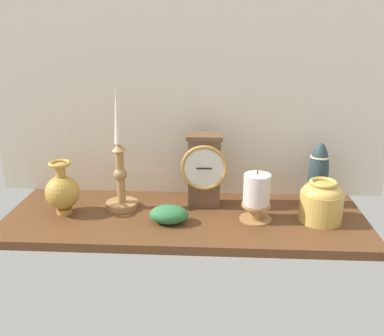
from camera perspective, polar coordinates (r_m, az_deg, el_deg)
The scene contains 9 objects.
ground_plane at distance 121.79cm, azimuth -0.93°, elevation -6.78°, with size 100.00×36.00×2.40cm, color brown.
back_wall at distance 129.88cm, azimuth -0.40°, elevation 10.40°, with size 120.00×2.00×65.00cm, color beige.
mantel_clock at distance 124.03cm, azimuth 1.65°, elevation -0.18°, with size 13.35×7.99×21.33cm.
candlestick_tall_left at distance 123.80cm, azimuth -9.48°, elevation -0.55°, with size 9.25×9.25×35.80cm.
brass_vase_bulbous at distance 125.27cm, azimuth -16.76°, elevation -2.92°, with size 9.51×9.51×15.28cm.
brass_vase_jar at distance 120.92cm, azimuth 16.76°, elevation -4.15°, with size 11.51×11.51×11.56cm.
pillar_candle_front at distance 117.26cm, azimuth 8.53°, elevation -3.60°, with size 8.72×8.72×14.24cm.
tall_ceramic_vase at distance 130.07cm, azimuth 16.35°, elevation -0.76°, with size 5.74×5.74×18.84cm.
ivy_sprig at distance 116.08cm, azimuth -3.07°, elevation -6.14°, with size 10.45×7.32×4.91cm.
Camera 1 is at (8.33, -109.81, 50.81)cm, focal length 40.33 mm.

